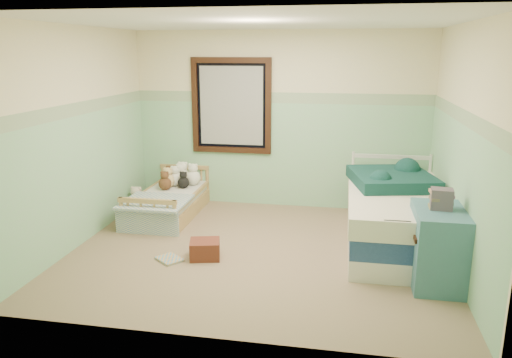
% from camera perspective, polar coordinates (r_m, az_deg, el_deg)
% --- Properties ---
extents(floor, '(4.20, 3.60, 0.02)m').
position_cam_1_polar(floor, '(5.70, 0.17, -8.41)').
color(floor, '#806D52').
rests_on(floor, ground).
extents(ceiling, '(4.20, 3.60, 0.02)m').
position_cam_1_polar(ceiling, '(5.25, 0.19, 17.79)').
color(ceiling, white).
rests_on(ceiling, wall_back).
extents(wall_back, '(4.20, 0.04, 2.50)m').
position_cam_1_polar(wall_back, '(7.09, 2.77, 6.74)').
color(wall_back, beige).
rests_on(wall_back, floor).
extents(wall_front, '(4.20, 0.04, 2.50)m').
position_cam_1_polar(wall_front, '(3.62, -4.88, -0.94)').
color(wall_front, beige).
rests_on(wall_front, floor).
extents(wall_left, '(0.04, 3.60, 2.50)m').
position_cam_1_polar(wall_left, '(6.06, -19.82, 4.55)').
color(wall_left, beige).
rests_on(wall_left, floor).
extents(wall_right, '(0.04, 3.60, 2.50)m').
position_cam_1_polar(wall_right, '(5.38, 22.79, 3.10)').
color(wall_right, beige).
rests_on(wall_right, floor).
extents(wainscot_mint, '(4.20, 0.01, 1.50)m').
position_cam_1_polar(wainscot_mint, '(7.16, 2.70, 2.75)').
color(wainscot_mint, '#86C98D').
rests_on(wainscot_mint, floor).
extents(border_strip, '(4.20, 0.01, 0.15)m').
position_cam_1_polar(border_strip, '(7.04, 2.78, 9.34)').
color(border_strip, '#4B8259').
rests_on(border_strip, wall_back).
extents(window_frame, '(1.16, 0.06, 1.36)m').
position_cam_1_polar(window_frame, '(7.15, -2.88, 8.42)').
color(window_frame, black).
rests_on(window_frame, wall_back).
extents(window_blinds, '(0.92, 0.01, 1.12)m').
position_cam_1_polar(window_blinds, '(7.16, -2.86, 8.42)').
color(window_blinds, '#B8B8B3').
rests_on(window_blinds, window_frame).
extents(toddler_bed_frame, '(0.76, 1.52, 0.20)m').
position_cam_1_polar(toddler_bed_frame, '(6.98, -10.02, -3.32)').
color(toddler_bed_frame, '#A07F4C').
rests_on(toddler_bed_frame, floor).
extents(toddler_mattress, '(0.70, 1.46, 0.12)m').
position_cam_1_polar(toddler_mattress, '(6.93, -10.07, -2.08)').
color(toddler_mattress, silver).
rests_on(toddler_mattress, toddler_bed_frame).
extents(patchwork_quilt, '(0.83, 0.76, 0.03)m').
position_cam_1_polar(patchwork_quilt, '(6.49, -11.54, -2.61)').
color(patchwork_quilt, '#5D83B2').
rests_on(patchwork_quilt, toddler_mattress).
extents(plush_bed_brown, '(0.18, 0.18, 0.18)m').
position_cam_1_polar(plush_bed_brown, '(7.39, -9.88, 0.19)').
color(plush_bed_brown, brown).
rests_on(plush_bed_brown, toddler_mattress).
extents(plush_bed_white, '(0.23, 0.23, 0.23)m').
position_cam_1_polar(plush_bed_white, '(7.32, -8.42, 0.30)').
color(plush_bed_white, white).
rests_on(plush_bed_white, toddler_mattress).
extents(plush_bed_tan, '(0.20, 0.20, 0.20)m').
position_cam_1_polar(plush_bed_tan, '(7.18, -10.11, -0.19)').
color(plush_bed_tan, '#E4C481').
rests_on(plush_bed_tan, toddler_mattress).
extents(plush_bed_dark, '(0.16, 0.16, 0.16)m').
position_cam_1_polar(plush_bed_dark, '(7.10, -8.36, -0.40)').
color(plush_bed_dark, black).
rests_on(plush_bed_dark, toddler_mattress).
extents(plush_floor_cream, '(0.24, 0.24, 0.24)m').
position_cam_1_polar(plush_floor_cream, '(7.24, -13.58, -2.67)').
color(plush_floor_cream, beige).
rests_on(plush_floor_cream, floor).
extents(plush_floor_tan, '(0.22, 0.22, 0.22)m').
position_cam_1_polar(plush_floor_tan, '(6.83, -11.63, -3.67)').
color(plush_floor_tan, '#E4C481').
rests_on(plush_floor_tan, floor).
extents(twin_bed_frame, '(1.06, 2.12, 0.22)m').
position_cam_1_polar(twin_bed_frame, '(6.03, 15.71, -6.42)').
color(twin_bed_frame, silver).
rests_on(twin_bed_frame, floor).
extents(twin_boxspring, '(1.06, 2.12, 0.22)m').
position_cam_1_polar(twin_boxspring, '(5.96, 15.85, -4.44)').
color(twin_boxspring, navy).
rests_on(twin_boxspring, twin_bed_frame).
extents(twin_mattress, '(1.10, 2.16, 0.22)m').
position_cam_1_polar(twin_mattress, '(5.89, 16.00, -2.42)').
color(twin_mattress, white).
rests_on(twin_mattress, twin_boxspring).
extents(teal_blanket, '(1.09, 1.13, 0.14)m').
position_cam_1_polar(teal_blanket, '(6.13, 15.40, 0.02)').
color(teal_blanket, '#0D2C28').
rests_on(teal_blanket, twin_mattress).
extents(dresser, '(0.47, 0.75, 0.75)m').
position_cam_1_polar(dresser, '(5.14, 20.19, -7.34)').
color(dresser, teal).
rests_on(dresser, floor).
extents(book_stack, '(0.21, 0.17, 0.20)m').
position_cam_1_polar(book_stack, '(5.00, 20.63, -2.18)').
color(book_stack, brown).
rests_on(book_stack, dresser).
extents(red_pillow, '(0.38, 0.35, 0.20)m').
position_cam_1_polar(red_pillow, '(5.51, -5.92, -8.08)').
color(red_pillow, maroon).
rests_on(red_pillow, floor).
extents(floor_book, '(0.35, 0.34, 0.03)m').
position_cam_1_polar(floor_book, '(5.53, -9.96, -9.10)').
color(floor_book, gold).
rests_on(floor_book, floor).
extents(extra_plush_0, '(0.18, 0.18, 0.18)m').
position_cam_1_polar(extra_plush_0, '(7.05, -10.46, -0.53)').
color(extra_plush_0, brown).
rests_on(extra_plush_0, toddler_mattress).
extents(extra_plush_1, '(0.20, 0.20, 0.20)m').
position_cam_1_polar(extra_plush_1, '(7.24, -9.27, -0.02)').
color(extra_plush_1, white).
rests_on(extra_plush_1, toddler_mattress).
extents(extra_plush_2, '(0.22, 0.22, 0.22)m').
position_cam_1_polar(extra_plush_2, '(7.25, -7.26, 0.15)').
color(extra_plush_2, white).
rests_on(extra_plush_2, toddler_mattress).
extents(extra_plush_3, '(0.17, 0.17, 0.17)m').
position_cam_1_polar(extra_plush_3, '(7.27, -9.57, -0.08)').
color(extra_plush_3, white).
rests_on(extra_plush_3, toddler_mattress).
extents(extra_plush_4, '(0.15, 0.15, 0.15)m').
position_cam_1_polar(extra_plush_4, '(7.24, -9.88, -0.22)').
color(extra_plush_4, black).
rests_on(extra_plush_4, toddler_mattress).
extents(extra_plush_5, '(0.21, 0.21, 0.21)m').
position_cam_1_polar(extra_plush_5, '(7.30, -8.65, 0.18)').
color(extra_plush_5, white).
rests_on(extra_plush_5, toddler_mattress).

